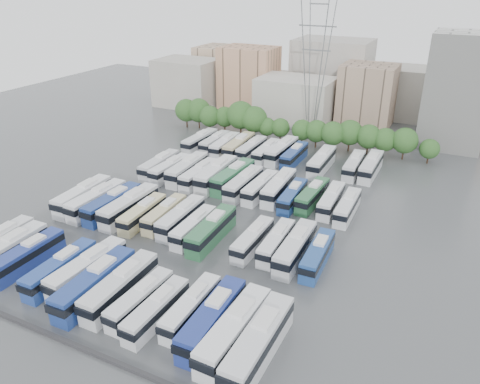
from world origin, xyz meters
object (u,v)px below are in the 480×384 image
at_px(bus_r0_s5, 88,269).
at_px(bus_r1_s8, 212,230).
at_px(bus_r1_s12, 295,248).
at_px(bus_r3_s4, 239,146).
at_px(electricity_pylon, 315,61).
at_px(bus_r0_s13, 259,342).
at_px(bus_r1_s11, 276,242).
at_px(bus_r2_s13, 347,207).
at_px(bus_r1_s13, 318,255).
at_px(apartment_tower, 458,91).
at_px(bus_r1_s6, 181,217).
at_px(bus_r2_s3, 187,169).
at_px(bus_r3_s1, 200,141).
at_px(bus_r1_s1, 97,200).
at_px(bus_r3_s7, 282,151).
at_px(bus_r2_s8, 260,187).
at_px(bus_r1_s2, 112,203).
at_px(bus_r2_s4, 199,174).
at_px(bus_r0_s7, 120,286).
at_px(bus_r2_s7, 243,184).
at_px(bus_r3_s6, 266,151).
at_px(bus_r0_s1, 8,251).
at_px(bus_r0_s4, 60,269).
at_px(bus_r2_s6, 233,177).
at_px(bus_r2_s9, 279,187).
at_px(bus_r3_s10, 322,161).
at_px(bus_r2_s12, 331,200).
at_px(bus_r0_s2, 27,256).
at_px(bus_r1_s0, 83,196).
at_px(bus_r0_s6, 95,283).
at_px(bus_r2_s11, 312,195).
at_px(bus_r3_s2, 215,142).
at_px(bus_r1_s4, 143,213).
at_px(bus_r2_s2, 170,169).
at_px(bus_r3_s3, 225,145).
at_px(bus_r0_s9, 156,310).
at_px(bus_r1_s3, 129,206).
at_px(bus_r1_s7, 194,227).
at_px(bus_r3_s8, 294,155).
at_px(bus_r0_s12, 234,330).
at_px(bus_r2_s1, 159,165).
at_px(bus_r2_s10, 293,196).
at_px(bus_r2_s5, 216,174).
at_px(bus_r3_s12, 354,165).

bearing_deg(bus_r0_s5, bus_r1_s8, 61.77).
height_order(bus_r1_s12, bus_r3_s4, bus_r3_s4).
relative_size(electricity_pylon, bus_r0_s13, 2.47).
height_order(electricity_pylon, bus_r1_s11, electricity_pylon).
bearing_deg(bus_r2_s13, electricity_pylon, 115.39).
relative_size(bus_r1_s11, bus_r1_s13, 0.98).
bearing_deg(bus_r1_s12, apartment_tower, 74.96).
relative_size(bus_r1_s6, bus_r2_s3, 0.91).
distance_m(electricity_pylon, bus_r3_s1, 33.62).
height_order(bus_r1_s1, bus_r3_s7, bus_r3_s7).
relative_size(apartment_tower, bus_r2_s8, 2.25).
bearing_deg(bus_r1_s2, bus_r2_s4, 71.20).
relative_size(bus_r0_s7, bus_r2_s7, 1.05).
bearing_deg(bus_r3_s6, bus_r1_s13, -57.14).
distance_m(bus_r0_s1, bus_r0_s4, 9.83).
height_order(bus_r1_s12, bus_r2_s6, bus_r2_s6).
relative_size(bus_r2_s9, bus_r3_s10, 0.98).
bearing_deg(bus_r2_s9, bus_r1_s8, -101.96).
xyz_separation_m(bus_r1_s1, bus_r2_s12, (36.42, 18.47, -0.23)).
bearing_deg(bus_r0_s2, bus_r1_s13, 26.82).
bearing_deg(bus_r1_s0, bus_r3_s7, 55.81).
xyz_separation_m(bus_r1_s13, bus_r2_s7, (-19.88, 17.01, 0.19)).
relative_size(bus_r0_s6, bus_r3_s4, 1.06).
bearing_deg(bus_r0_s4, bus_r2_s11, 56.80).
xyz_separation_m(bus_r2_s9, bus_r3_s10, (3.24, 15.87, 0.05)).
height_order(bus_r1_s13, bus_r2_s3, bus_r2_s3).
bearing_deg(bus_r2_s12, bus_r3_s2, 149.53).
distance_m(bus_r1_s4, bus_r2_s2, 19.41).
bearing_deg(bus_r0_s7, bus_r0_s4, -178.99).
bearing_deg(bus_r1_s0, bus_r0_s4, -56.56).
bearing_deg(bus_r3_s3, bus_r3_s10, -3.79).
xyz_separation_m(bus_r0_s9, bus_r1_s0, (-29.59, 19.40, 0.31)).
distance_m(bus_r1_s0, bus_r3_s2, 36.73).
bearing_deg(bus_r1_s2, bus_r0_s7, -45.79).
distance_m(bus_r1_s3, bus_r1_s4, 3.44).
bearing_deg(bus_r0_s6, bus_r1_s6, 88.96).
xyz_separation_m(bus_r0_s4, bus_r1_s4, (0.08, 17.93, -0.11)).
height_order(bus_r1_s7, bus_r3_s8, bus_r3_s8).
bearing_deg(bus_r0_s12, bus_r2_s1, 135.69).
distance_m(bus_r2_s2, bus_r2_s10, 26.65).
distance_m(bus_r2_s10, bus_r3_s3, 29.58).
bearing_deg(bus_r0_s4, bus_r3_s1, 99.37).
distance_m(bus_r0_s7, bus_r3_s3, 54.82).
bearing_deg(bus_r2_s2, bus_r2_s10, 0.37).
distance_m(bus_r2_s11, bus_r3_s1, 36.92).
bearing_deg(bus_r1_s0, bus_r1_s8, -3.18).
bearing_deg(bus_r2_s5, bus_r3_s12, 34.89).
relative_size(bus_r0_s13, bus_r1_s0, 1.05).
distance_m(bus_r0_s13, bus_r1_s3, 38.37).
distance_m(bus_r1_s2, bus_r3_s10, 43.58).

